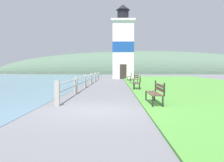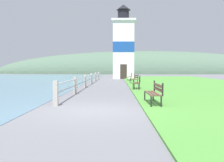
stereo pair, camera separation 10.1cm
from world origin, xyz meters
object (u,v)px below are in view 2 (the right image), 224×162
Objects in this scene: park_bench_near at (155,92)px; park_bench_midway at (138,82)px; park_bench_far at (135,78)px; lighthouse at (123,46)px; park_bench_by_lighthouse at (130,76)px.

park_bench_midway is (-0.08, 7.20, -0.00)m from park_bench_near.
park_bench_midway is 0.90× the size of park_bench_far.
lighthouse is (-0.76, 12.09, 4.01)m from park_bench_far.
park_bench_by_lighthouse is at bearing -83.61° from lighthouse.
park_bench_far is 12.76m from lighthouse.
park_bench_by_lighthouse is (-0.10, 6.19, 0.00)m from park_bench_far.
lighthouse is (-0.66, 5.90, 4.01)m from park_bench_by_lighthouse.
park_bench_near is at bearing 92.38° from park_bench_by_lighthouse.
lighthouse is at bearing -81.14° from park_bench_by_lighthouse.
park_bench_by_lighthouse is (0.11, 12.08, 0.00)m from park_bench_midway.
park_bench_midway is 0.83× the size of park_bench_by_lighthouse.
park_bench_near is 1.03× the size of park_bench_far.
park_bench_near is 1.15× the size of park_bench_midway.
lighthouse reaches higher than park_bench_far.
park_bench_by_lighthouse is at bearing -90.88° from park_bench_near.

